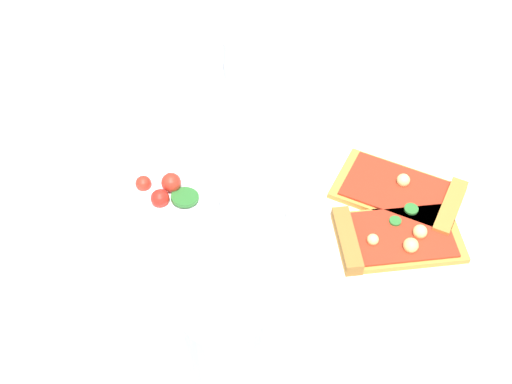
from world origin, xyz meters
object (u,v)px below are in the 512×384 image
Objects in this scene: soda_glass at (225,339)px; pepper_shaker at (235,55)px; pizza_slice_far at (406,194)px; pizza_slice_near at (390,238)px; salad_bowl at (170,208)px; plate at (388,214)px.

soda_glass is 0.46m from pepper_shaker.
pizza_slice_far is 1.54× the size of soda_glass.
soda_glass reaches higher than pizza_slice_near.
pizza_slice_near is 1.33× the size of soda_glass.
salad_bowl reaches higher than pizza_slice_far.
plate is 0.26m from salad_bowl.
salad_bowl is 1.59× the size of pepper_shaker.
plate is 3.37× the size of pepper_shaker.
pizza_slice_near is 0.37m from pepper_shaker.
plate is at bearing -147.68° from pizza_slice_far.
pepper_shaker is at bearing 78.60° from soda_glass.
plate is at bearing 34.04° from soda_glass.
pepper_shaker is (0.12, 0.26, 0.00)m from salad_bowl.
soda_glass is (-0.23, -0.15, 0.05)m from plate.
pizza_slice_far is at bearing 32.32° from plate.
pepper_shaker is (-0.13, 0.30, 0.03)m from plate.
salad_bowl is (-0.24, 0.08, 0.01)m from pizza_slice_near.
soda_glass is at bearing -101.40° from pepper_shaker.
soda_glass reaches higher than plate.
soda_glass reaches higher than salad_bowl.
pizza_slice_far reaches higher than plate.
salad_bowl is (-0.29, 0.02, 0.01)m from pizza_slice_far.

